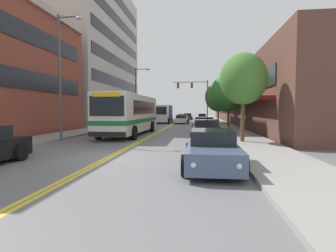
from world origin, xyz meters
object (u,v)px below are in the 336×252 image
object	(u,v)px
car_silver_moving_third	(182,118)
fire_hydrant	(227,131)
city_bus	(131,113)
car_red_parked_right_end	(202,117)
car_charcoal_moving_second	(188,117)
street_tree_right_far	(218,97)
car_white_moving_lead	(182,119)
street_lamp_left_near	(63,68)
car_slate_blue_parked_right_foreground	(212,150)
traffic_signal_mast	(196,92)
car_dark_grey_parked_right_far	(207,130)
street_tree_right_near	(243,79)
street_tree_right_mid	(229,92)
car_beige_parked_left_near	(146,120)
car_navy_parked_right_mid	(204,125)
box_truck	(163,113)
street_lamp_left_far	(138,91)

from	to	relation	value
car_silver_moving_third	fire_hydrant	size ratio (longest dim) A/B	6.37
city_bus	car_red_parked_right_end	bearing A→B (deg)	79.11
car_charcoal_moving_second	street_tree_right_far	bearing A→B (deg)	-75.74
car_white_moving_lead	street_lamp_left_near	bearing A→B (deg)	-103.97
car_slate_blue_parked_right_foreground	traffic_signal_mast	world-z (taller)	traffic_signal_mast
car_dark_grey_parked_right_far	street_tree_right_far	xyz separation A→B (m)	(2.08, 18.72, 3.32)
car_dark_grey_parked_right_far	street_tree_right_near	size ratio (longest dim) A/B	0.80
car_charcoal_moving_second	street_tree_right_mid	bearing A→B (deg)	-79.50
traffic_signal_mast	street_tree_right_near	size ratio (longest dim) A/B	1.36
car_beige_parked_left_near	car_dark_grey_parked_right_far	size ratio (longest dim) A/B	1.00
city_bus	car_dark_grey_parked_right_far	bearing A→B (deg)	-25.16
car_navy_parked_right_mid	car_silver_moving_third	xyz separation A→B (m)	(-3.78, 25.89, -0.01)
car_silver_moving_third	box_truck	size ratio (longest dim) A/B	0.68
car_dark_grey_parked_right_far	car_charcoal_moving_second	xyz separation A→B (m)	(-3.13, 39.22, 0.01)
street_tree_right_near	fire_hydrant	xyz separation A→B (m)	(-0.58, 3.72, -3.45)
car_red_parked_right_end	street_tree_right_near	xyz separation A→B (m)	(2.15, -38.06, 3.34)
car_white_moving_lead	box_truck	size ratio (longest dim) A/B	0.66
car_charcoal_moving_second	street_lamp_left_far	xyz separation A→B (m)	(-6.26, -20.89, 4.15)
car_slate_blue_parked_right_foreground	car_dark_grey_parked_right_far	distance (m)	9.19
car_charcoal_moving_second	fire_hydrant	size ratio (longest dim) A/B	6.40
traffic_signal_mast	street_lamp_left_far	size ratio (longest dim) A/B	0.91
street_lamp_left_far	car_silver_moving_third	bearing A→B (deg)	68.31
city_bus	traffic_signal_mast	xyz separation A→B (m)	(5.18, 24.67, 3.38)
car_navy_parked_right_mid	car_charcoal_moving_second	xyz separation A→B (m)	(-3.05, 32.87, -0.00)
street_tree_right_mid	street_lamp_left_far	bearing A→B (deg)	141.96
street_tree_right_far	car_beige_parked_left_near	bearing A→B (deg)	169.11
car_silver_moving_third	street_tree_right_near	bearing A→B (deg)	-80.12
street_lamp_left_far	fire_hydrant	world-z (taller)	street_lamp_left_far
car_white_moving_lead	street_tree_right_near	xyz separation A→B (m)	(5.48, -24.58, 3.34)
car_navy_parked_right_mid	car_charcoal_moving_second	distance (m)	33.01
car_navy_parked_right_mid	box_truck	size ratio (longest dim) A/B	0.66
car_navy_parked_right_mid	street_lamp_left_near	distance (m)	13.44
car_beige_parked_left_near	car_white_moving_lead	bearing A→B (deg)	16.14
city_bus	box_truck	bearing A→B (deg)	90.31
car_beige_parked_left_near	car_red_parked_right_end	distance (m)	17.37
street_tree_right_near	car_beige_parked_left_near	bearing A→B (deg)	115.22
car_beige_parked_left_near	street_lamp_left_far	xyz separation A→B (m)	(-0.69, -2.46, 4.21)
car_silver_moving_third	traffic_signal_mast	size ratio (longest dim) A/B	0.65
street_tree_right_mid	traffic_signal_mast	bearing A→B (deg)	101.00
box_truck	traffic_signal_mast	world-z (taller)	traffic_signal_mast
car_beige_parked_left_near	car_charcoal_moving_second	bearing A→B (deg)	73.18
street_tree_right_mid	car_silver_moving_third	bearing A→B (deg)	105.26
city_bus	car_silver_moving_third	bearing A→B (deg)	85.17
car_slate_blue_parked_right_foreground	car_charcoal_moving_second	size ratio (longest dim) A/B	1.02
car_dark_grey_parked_right_far	traffic_signal_mast	distance (m)	28.04
car_navy_parked_right_mid	street_lamp_left_far	world-z (taller)	street_lamp_left_far
car_charcoal_moving_second	street_lamp_left_near	distance (m)	42.22
car_slate_blue_parked_right_foreground	car_red_parked_right_end	world-z (taller)	car_red_parked_right_end
car_beige_parked_left_near	car_silver_moving_third	xyz separation A→B (m)	(4.84, 11.44, 0.06)
street_lamp_left_near	car_silver_moving_third	bearing A→B (deg)	80.77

